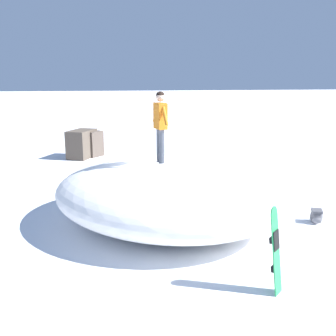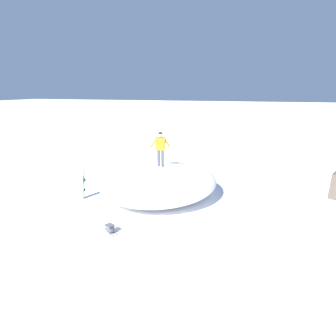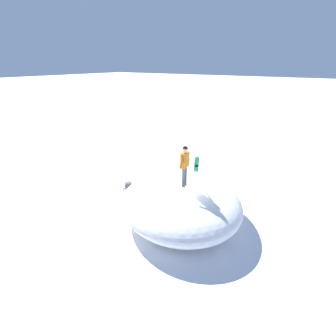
{
  "view_description": "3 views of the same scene",
  "coord_description": "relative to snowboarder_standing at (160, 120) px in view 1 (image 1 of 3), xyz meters",
  "views": [
    {
      "loc": [
        1.95,
        9.45,
        3.72
      ],
      "look_at": [
        0.12,
        0.2,
        1.53
      ],
      "focal_mm": 40.95,
      "sensor_mm": 36.0,
      "label": 1
    },
    {
      "loc": [
        -11.67,
        -3.95,
        5.43
      ],
      "look_at": [
        0.27,
        -0.38,
        1.6
      ],
      "focal_mm": 27.3,
      "sensor_mm": 36.0,
      "label": 2
    },
    {
      "loc": [
        5.24,
        -8.55,
        6.61
      ],
      "look_at": [
        -0.47,
        -0.11,
        2.34
      ],
      "focal_mm": 27.33,
      "sensor_mm": 36.0,
      "label": 3
    }
  ],
  "objects": [
    {
      "name": "ground",
      "position": [
        -0.28,
        -0.02,
        -2.73
      ],
      "size": [
        240.0,
        240.0,
        0.0
      ],
      "primitive_type": "plane",
      "color": "white"
    },
    {
      "name": "snow_mound",
      "position": [
        -0.16,
        0.01,
        -1.91
      ],
      "size": [
        8.05,
        8.05,
        1.65
      ],
      "primitive_type": "ellipsoid",
      "rotation": [
        0.0,
        0.0,
        2.36
      ],
      "color": "white",
      "rests_on": "ground"
    },
    {
      "name": "snowboarder_standing",
      "position": [
        0.0,
        0.0,
        0.0
      ],
      "size": [
        0.29,
        1.06,
        1.79
      ],
      "color": "#333842",
      "rests_on": "snow_mound"
    },
    {
      "name": "snowboard_primary_upright",
      "position": [
        -1.38,
        3.72,
        -1.91
      ],
      "size": [
        0.34,
        0.34,
        1.6
      ],
      "color": "#1E8C47",
      "rests_on": "ground"
    },
    {
      "name": "backpack_near",
      "position": [
        -4.06,
        0.79,
        -2.55
      ],
      "size": [
        0.48,
        0.63,
        0.36
      ],
      "color": "#4C4C51",
      "rests_on": "ground"
    },
    {
      "name": "rock_outcrop",
      "position": [
        2.06,
        -9.4,
        -2.07
      ],
      "size": [
        1.83,
        1.82,
        1.34
      ],
      "color": "brown",
      "rests_on": "ground"
    }
  ]
}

